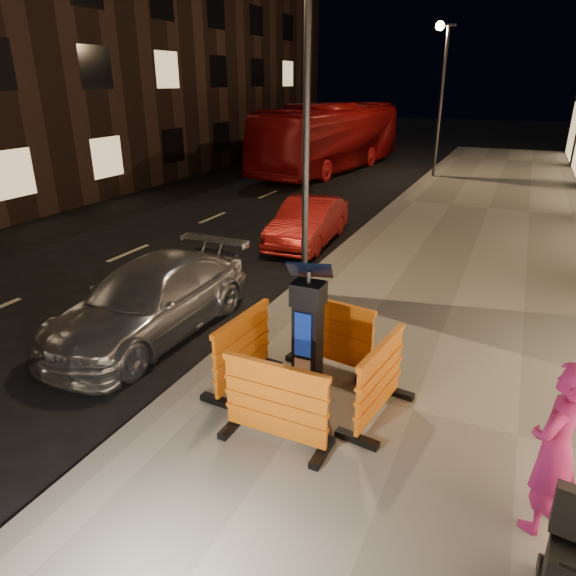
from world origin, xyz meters
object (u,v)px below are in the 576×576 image
at_px(barrier_front, 275,404).
at_px(man, 555,448).
at_px(barrier_back, 332,334).
at_px(barrier_bldgside, 379,381).
at_px(barrier_kerbside, 243,350).
at_px(car_red, 308,244).
at_px(bus_doubledecker, 330,170).
at_px(parking_kiosk, 308,336).
at_px(car_silver, 154,333).

height_order(barrier_front, man, man).
xyz_separation_m(barrier_back, barrier_bldgside, (0.95, -0.95, 0.00)).
bearing_deg(barrier_kerbside, car_red, 19.32).
distance_m(car_red, bus_doubledecker, 12.45).
relative_size(car_red, man, 2.08).
distance_m(barrier_back, car_red, 6.66).
xyz_separation_m(barrier_front, barrier_bldgside, (0.95, 0.95, 0.00)).
bearing_deg(barrier_back, barrier_kerbside, -125.67).
xyz_separation_m(barrier_kerbside, barrier_bldgside, (1.90, 0.00, 0.00)).
bearing_deg(parking_kiosk, car_red, 118.35).
relative_size(barrier_bldgside, bus_doubledecker, 0.12).
bearing_deg(barrier_kerbside, barrier_front, -130.67).
distance_m(barrier_kerbside, bus_doubledecker, 19.66).
bearing_deg(barrier_bldgside, bus_doubledecker, 29.81).
bearing_deg(man, bus_doubledecker, -127.70).
height_order(car_red, bus_doubledecker, bus_doubledecker).
xyz_separation_m(barrier_kerbside, car_silver, (-2.31, 0.97, -0.66)).
bearing_deg(car_silver, barrier_front, -28.73).
height_order(barrier_front, bus_doubledecker, bus_doubledecker).
height_order(car_silver, bus_doubledecker, bus_doubledecker).
height_order(barrier_front, barrier_kerbside, same).
xyz_separation_m(parking_kiosk, man, (2.79, -1.01, -0.05)).
bearing_deg(barrier_kerbside, car_silver, 71.59).
height_order(barrier_front, barrier_bldgside, same).
bearing_deg(barrier_front, barrier_bldgside, 46.33).
bearing_deg(car_red, barrier_back, -68.56).
distance_m(parking_kiosk, bus_doubledecker, 19.96).
relative_size(barrier_front, car_red, 0.36).
xyz_separation_m(parking_kiosk, car_silver, (-3.26, 0.97, -1.07)).
bearing_deg(bus_doubledecker, barrier_back, -63.97).
xyz_separation_m(barrier_front, bus_doubledecker, (-6.47, 19.80, -0.66)).
xyz_separation_m(barrier_bldgside, car_silver, (-4.21, 0.97, -0.66)).
bearing_deg(parking_kiosk, barrier_back, 96.33).
relative_size(barrier_back, bus_doubledecker, 0.12).
relative_size(parking_kiosk, barrier_kerbside, 1.40).
relative_size(barrier_front, barrier_back, 1.00).
height_order(car_silver, man, man).
xyz_separation_m(barrier_back, car_silver, (-3.26, 0.02, -0.66)).
height_order(parking_kiosk, bus_doubledecker, parking_kiosk).
bearing_deg(barrier_bldgside, barrier_back, 53.33).
height_order(barrier_back, car_red, barrier_back).
height_order(parking_kiosk, man, parking_kiosk).
bearing_deg(car_red, man, -58.54).
bearing_deg(car_red, barrier_bldgside, -65.24).
bearing_deg(car_silver, parking_kiosk, -14.78).
height_order(barrier_bldgside, bus_doubledecker, bus_doubledecker).
relative_size(parking_kiosk, bus_doubledecker, 0.16).
bearing_deg(barrier_front, car_silver, 150.85).
relative_size(car_silver, man, 2.44).
bearing_deg(bus_doubledecker, barrier_front, -65.75).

